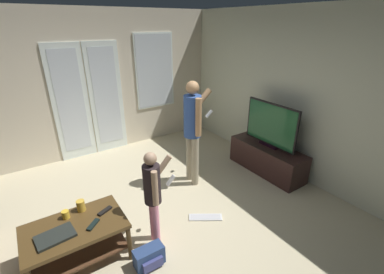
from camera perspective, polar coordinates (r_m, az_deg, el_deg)
ground_plane at (r=3.56m, az=-9.26°, el=-19.61°), size 5.43×5.35×0.02m
wall_back_with_doors at (r=5.29m, az=-22.09°, el=9.85°), size 5.43×0.09×2.68m
wall_right_plain at (r=4.53m, az=22.16°, el=7.98°), size 0.06×5.35×2.65m
coffee_table at (r=3.20m, az=-23.61°, el=-18.86°), size 1.00×0.63×0.48m
tv_stand at (r=4.77m, az=15.80°, el=-4.47°), size 0.47×1.35×0.48m
flat_screen_tv at (r=4.53m, az=16.60°, el=2.46°), size 0.08×1.00×0.75m
person_adult at (r=3.99m, az=0.24°, el=2.66°), size 0.61×0.45×1.65m
person_child at (r=2.98m, az=-8.33°, el=-11.51°), size 0.42×0.32×1.18m
backpack at (r=3.13m, az=-9.15°, el=-24.12°), size 0.32×0.19×0.22m
loose_keyboard at (r=3.70m, az=2.93°, el=-16.84°), size 0.44×0.35×0.02m
laptop_closed at (r=3.05m, az=-27.29°, el=-18.44°), size 0.37×0.27×0.03m
cup_near_edge at (r=3.26m, az=-22.77°, el=-13.45°), size 0.09×0.09×0.13m
cup_by_laptop at (r=3.23m, az=-25.51°, el=-14.80°), size 0.08×0.08×0.09m
tv_remote_black at (r=3.05m, az=-20.47°, el=-17.21°), size 0.16×0.15×0.02m
dvd_remote_slim at (r=3.19m, az=-18.20°, el=-14.83°), size 0.18×0.12×0.02m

